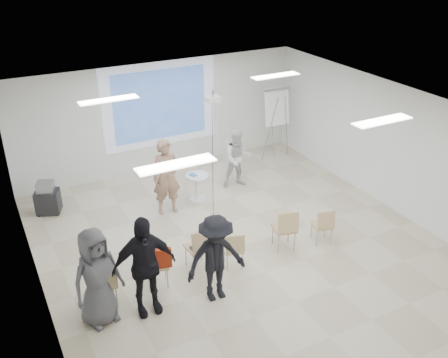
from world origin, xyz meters
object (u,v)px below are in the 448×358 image
audience_left (143,259)px  flipchart_easel (277,108)px  av_cart (48,199)px  chair_left_inner (199,246)px  audience_outer (96,272)px  chair_left_mid (157,263)px  chair_right_far (324,224)px  chair_right_inner (286,227)px  audience_mid (216,253)px  chair_center (234,248)px  laptop (197,245)px  player_right (238,155)px  player_left (166,172)px  chair_far_left (103,282)px  pedestal_table (197,186)px

audience_left → flipchart_easel: audience_left is taller
av_cart → chair_left_inner: bearing=-36.4°
audience_outer → flipchart_easel: 7.79m
chair_left_mid → audience_outer: audience_outer is taller
chair_right_far → chair_right_inner: bearing=-176.2°
audience_mid → chair_left_mid: bearing=139.8°
chair_center → chair_right_inner: 1.25m
laptop → flipchart_easel: size_ratio=0.16×
chair_right_inner → laptop: 1.90m
player_right → audience_left: audience_left is taller
audience_outer → flipchart_easel: size_ratio=0.97×
player_left → chair_far_left: 3.51m
chair_left_inner → audience_mid: bearing=-99.2°
player_left → player_right: size_ratio=1.20×
av_cart → audience_mid: bearing=-42.6°
chair_left_inner → audience_outer: size_ratio=0.46×
laptop → audience_left: 1.63m
player_right → av_cart: player_right is taller
chair_center → chair_left_inner: bearing=172.7°
chair_far_left → audience_left: size_ratio=0.44×
laptop → audience_mid: (-0.09, -1.00, 0.46)m
audience_mid → av_cart: (-2.13, 4.58, -0.59)m
player_right → audience_left: size_ratio=0.80×
flipchart_easel → chair_right_inner: bearing=-117.7°
laptop → flipchart_easel: flipchart_easel is taller
chair_right_far → flipchart_easel: flipchart_easel is taller
chair_far_left → audience_left: audience_left is taller
chair_left_mid → chair_right_far: bearing=9.9°
chair_right_inner → audience_left: size_ratio=0.43×
audience_mid → flipchart_easel: 6.53m
audience_outer → flipchart_easel: bearing=18.2°
laptop → audience_left: size_ratio=0.16×
pedestal_table → laptop: bearing=-115.0°
chair_far_left → player_right: bearing=39.7°
chair_far_left → chair_left_mid: 1.04m
chair_left_mid → audience_outer: (-1.19, -0.40, 0.48)m
player_right → flipchart_easel: bearing=43.3°
player_left → laptop: size_ratio=6.06×
chair_center → player_right: bearing=76.3°
player_right → chair_left_inner: bearing=-117.6°
chair_right_inner → chair_right_far: 0.86m
chair_far_left → audience_mid: 2.01m
player_left → audience_outer: player_left is taller
laptop → av_cart: av_cart is taller
laptop → av_cart: size_ratio=0.43×
player_left → flipchart_easel: (3.98, 1.51, 0.50)m
chair_left_mid → chair_center: (1.54, -0.15, -0.05)m
audience_outer → player_left: bearing=34.0°
chair_left_mid → audience_mid: 1.22m
player_left → chair_left_mid: bearing=-108.6°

